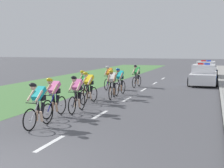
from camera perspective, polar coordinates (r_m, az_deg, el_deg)
kerb_edge at (r=19.49m, az=19.37°, el=-1.38°), size 0.16×60.00×0.13m
grass_verge at (r=22.27m, az=-10.87°, el=-0.35°), size 7.00×60.00×0.01m
lane_markings_centre at (r=16.16m, az=2.78°, el=-2.80°), size 0.14×25.60×0.01m
cyclist_lead at (r=10.55m, az=-13.40°, el=-3.61°), size 0.43×1.72×1.56m
cyclist_second at (r=12.10m, az=-10.63°, el=-2.27°), size 0.44×1.72×1.56m
cyclist_third at (r=12.84m, az=-6.49°, el=-1.70°), size 0.42×1.72×1.56m
cyclist_fourth at (r=14.91m, az=-4.34°, el=-0.55°), size 0.45×1.72×1.56m
cyclist_fifth at (r=16.29m, az=0.03°, el=0.06°), size 0.45×1.72×1.56m
cyclist_sixth at (r=16.04m, az=-5.04°, el=-0.06°), size 0.42×1.72×1.56m
cyclist_seventh at (r=17.67m, az=1.42°, el=0.56°), size 0.44×1.72×1.56m
cyclist_eighth at (r=20.12m, az=-0.54°, el=1.28°), size 0.42×1.72×1.56m
cyclist_ninth at (r=21.28m, az=4.55°, el=1.55°), size 0.45×1.72×1.56m
police_car_nearest at (r=23.49m, az=16.49°, el=1.50°), size 2.06×4.43×1.59m
police_car_second at (r=29.60m, az=16.86°, el=2.46°), size 2.11×4.46×1.59m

